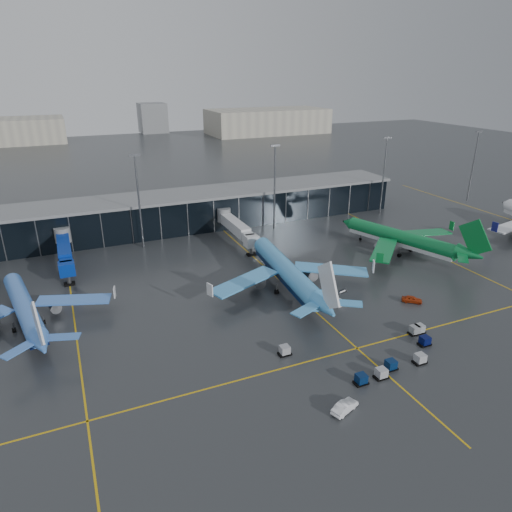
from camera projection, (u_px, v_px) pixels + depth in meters
name	position (u px, v px, depth m)	size (l,w,h in m)	color
ground	(269.00, 320.00, 89.09)	(600.00, 600.00, 0.00)	#282B2D
terminal_pier	(184.00, 211.00, 139.67)	(142.00, 17.00, 10.70)	black
jet_bridges	(65.00, 251.00, 110.92)	(94.00, 27.50, 7.20)	#595B60
flood_masts	(211.00, 191.00, 128.17)	(203.00, 0.50, 25.50)	#595B60
distant_hangars	(175.00, 124.00, 333.52)	(260.00, 71.00, 22.00)	#B2AD99
taxi_lines	(290.00, 289.00, 101.79)	(220.00, 120.00, 0.02)	gold
airliner_arkefly	(22.00, 297.00, 85.60)	(33.17, 37.78, 11.61)	#417AD8
airliner_klm_near	(286.00, 260.00, 99.83)	(38.80, 44.19, 13.58)	#459FE4
airliner_aer_lingus	(401.00, 229.00, 120.03)	(37.00, 42.14, 12.95)	#0D7236
baggage_carts	(388.00, 353.00, 77.49)	(28.26, 13.31, 1.70)	black
mobile_airstair	(337.00, 300.00, 95.17)	(2.88, 3.62, 3.45)	silver
service_van_red	(412.00, 299.00, 95.67)	(1.67, 4.15, 1.41)	#A82E0C
service_van_white	(345.00, 407.00, 65.02)	(1.63, 4.67, 1.54)	white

